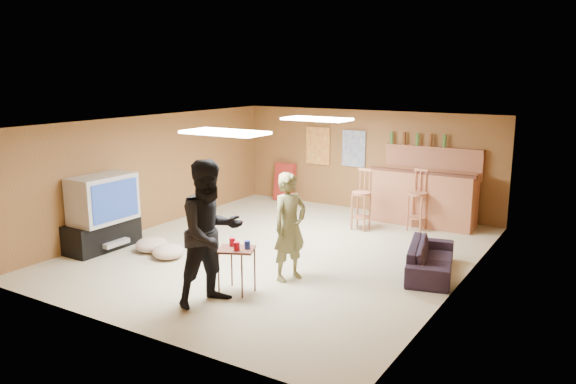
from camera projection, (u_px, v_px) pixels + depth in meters
The scene contains 32 objects.
ground at pixel (282, 251), 9.60m from camera, with size 7.00×7.00×0.00m, color tan.
ceiling at pixel (282, 122), 9.14m from camera, with size 6.00×7.00×0.02m, color silver.
wall_back at pixel (367, 161), 12.29m from camera, with size 6.00×0.02×2.20m, color brown.
wall_front at pixel (120, 241), 6.46m from camera, with size 6.00×0.02×2.20m, color brown.
wall_left at pixel (151, 172), 10.91m from camera, with size 0.02×7.00×2.20m, color brown.
wall_right at pixel (463, 211), 7.84m from camera, with size 0.02×7.00×2.20m, color brown.
tv_stand at pixel (103, 235), 9.69m from camera, with size 0.55×1.30×0.50m, color black.
dvd_box at pixel (112, 242), 9.60m from camera, with size 0.35×0.50×0.08m, color #B2B2B7.
tv_body at pixel (103, 199), 9.52m from camera, with size 0.60×1.10×0.80m, color #B2B2B7.
tv_screen at pixel (116, 201), 9.36m from camera, with size 0.02×0.95×0.65m, color navy.
bar_counter at pixel (424, 198), 11.18m from camera, with size 2.00×0.60×1.10m, color #9C5738.
bar_lip at pixel (421, 172), 10.85m from camera, with size 2.10×0.12×0.05m, color #451F16.
bar_shelf at pixel (434, 148), 11.35m from camera, with size 2.00×0.18×0.05m, color #9C5738.
bar_backing at pixel (433, 162), 11.43m from camera, with size 2.00×0.14×0.60m, color #9C5738.
poster_left at pixel (318, 146), 12.82m from camera, with size 0.60×0.03×0.85m, color #BF3F26.
poster_right at pixel (354, 149), 12.36m from camera, with size 0.55×0.03×0.80m, color #334C99.
folding_chair_stack at pixel (285, 182), 13.28m from camera, with size 0.50×0.14×0.90m, color maroon.
ceiling_panel_front at pixel (225, 132), 7.90m from camera, with size 1.20×0.60×0.04m, color white.
ceiling_panel_back at pixel (317, 119), 10.15m from camera, with size 1.20×0.60×0.04m, color white.
person_olive at pixel (290, 227), 8.15m from camera, with size 0.58×0.38×1.60m, color olive.
person_black at pixel (211, 233), 7.25m from camera, with size 0.94×0.73×1.93m, color black.
sofa at pixel (431, 259), 8.50m from camera, with size 1.60×0.63×0.47m, color black.
tray_table at pixel (237, 270), 7.77m from camera, with size 0.49×0.39×0.63m, color #451F16.
cup_red_near at pixel (232, 242), 7.81m from camera, with size 0.08×0.08×0.11m, color #B30B1F.
cup_red_far at pixel (237, 246), 7.61m from camera, with size 0.08×0.08×0.12m, color #B30B1F.
cup_blue at pixel (247, 245), 7.69m from camera, with size 0.08×0.08×0.11m, color #16319B.
bar_stool_left at pixel (361, 203), 10.82m from camera, with size 0.33×0.33×1.06m, color #9C5738, non-canonical shape.
bar_stool_right at pixel (417, 199), 10.76m from camera, with size 0.39×0.39×1.24m, color #9C5738, non-canonical shape.
cushion_near_tv at pixel (168, 252), 9.21m from camera, with size 0.52×0.52×0.23m, color tan.
cushion_mid at pixel (208, 247), 9.56m from camera, with size 0.39×0.39×0.18m, color tan.
cushion_far at pixel (152, 245), 9.55m from camera, with size 0.55×0.55×0.25m, color tan.
bottle_row at pixel (417, 139), 11.48m from camera, with size 1.20×0.08×0.26m, color #3F7233, non-canonical shape.
Camera 1 is at (4.89, -7.76, 3.00)m, focal length 35.00 mm.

